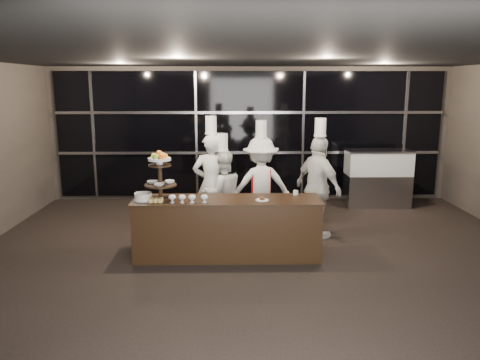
{
  "coord_description": "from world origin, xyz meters",
  "views": [
    {
      "loc": [
        -0.41,
        -5.57,
        2.63
      ],
      "look_at": [
        -0.28,
        1.6,
        1.15
      ],
      "focal_mm": 35.0,
      "sensor_mm": 36.0,
      "label": 1
    }
  ],
  "objects_px": {
    "buffet_counter": "(227,228)",
    "chef_d": "(318,187)",
    "chef_a": "(212,183)",
    "chef_b": "(223,193)",
    "display_stand": "(160,172)",
    "layer_cake": "(143,197)",
    "chef_c": "(261,185)",
    "display_case": "(378,175)"
  },
  "relations": [
    {
      "from": "display_stand",
      "to": "chef_d",
      "type": "distance_m",
      "value": 2.73
    },
    {
      "from": "chef_b",
      "to": "chef_d",
      "type": "height_order",
      "value": "chef_d"
    },
    {
      "from": "buffet_counter",
      "to": "chef_d",
      "type": "relative_size",
      "value": 1.37
    },
    {
      "from": "chef_a",
      "to": "chef_d",
      "type": "height_order",
      "value": "chef_a"
    },
    {
      "from": "buffet_counter",
      "to": "display_case",
      "type": "height_order",
      "value": "display_case"
    },
    {
      "from": "display_stand",
      "to": "layer_cake",
      "type": "distance_m",
      "value": 0.45
    },
    {
      "from": "chef_a",
      "to": "display_case",
      "type": "bearing_deg",
      "value": 28.25
    },
    {
      "from": "buffet_counter",
      "to": "chef_b",
      "type": "xyz_separation_m",
      "value": [
        -0.09,
        1.06,
        0.3
      ]
    },
    {
      "from": "layer_cake",
      "to": "chef_c",
      "type": "xyz_separation_m",
      "value": [
        1.84,
        1.29,
        -0.11
      ]
    },
    {
      "from": "display_stand",
      "to": "chef_c",
      "type": "relative_size",
      "value": 0.37
    },
    {
      "from": "display_case",
      "to": "chef_b",
      "type": "distance_m",
      "value": 3.85
    },
    {
      "from": "chef_a",
      "to": "chef_b",
      "type": "xyz_separation_m",
      "value": [
        0.19,
        -0.06,
        -0.15
      ]
    },
    {
      "from": "display_case",
      "to": "chef_c",
      "type": "height_order",
      "value": "chef_c"
    },
    {
      "from": "buffet_counter",
      "to": "layer_cake",
      "type": "distance_m",
      "value": 1.36
    },
    {
      "from": "layer_cake",
      "to": "chef_c",
      "type": "relative_size",
      "value": 0.15
    },
    {
      "from": "display_stand",
      "to": "display_case",
      "type": "relative_size",
      "value": 0.54
    },
    {
      "from": "chef_a",
      "to": "layer_cake",
      "type": "bearing_deg",
      "value": -129.89
    },
    {
      "from": "chef_a",
      "to": "chef_c",
      "type": "xyz_separation_m",
      "value": [
        0.86,
        0.13,
        -0.06
      ]
    },
    {
      "from": "buffet_counter",
      "to": "display_case",
      "type": "bearing_deg",
      "value": 42.9
    },
    {
      "from": "layer_cake",
      "to": "chef_d",
      "type": "bearing_deg",
      "value": 18.52
    },
    {
      "from": "buffet_counter",
      "to": "chef_a",
      "type": "relative_size",
      "value": 1.36
    },
    {
      "from": "buffet_counter",
      "to": "chef_d",
      "type": "distance_m",
      "value": 1.84
    },
    {
      "from": "chef_b",
      "to": "chef_d",
      "type": "relative_size",
      "value": 0.87
    },
    {
      "from": "display_case",
      "to": "chef_d",
      "type": "height_order",
      "value": "chef_d"
    },
    {
      "from": "display_stand",
      "to": "chef_c",
      "type": "distance_m",
      "value": 2.07
    },
    {
      "from": "display_stand",
      "to": "display_case",
      "type": "distance_m",
      "value": 5.23
    },
    {
      "from": "chef_b",
      "to": "chef_d",
      "type": "distance_m",
      "value": 1.65
    },
    {
      "from": "layer_cake",
      "to": "display_case",
      "type": "xyz_separation_m",
      "value": [
        4.49,
        3.05,
        -0.29
      ]
    },
    {
      "from": "chef_b",
      "to": "chef_c",
      "type": "bearing_deg",
      "value": 15.43
    },
    {
      "from": "buffet_counter",
      "to": "chef_d",
      "type": "xyz_separation_m",
      "value": [
        1.55,
        0.89,
        0.44
      ]
    },
    {
      "from": "buffet_counter",
      "to": "chef_a",
      "type": "distance_m",
      "value": 1.24
    },
    {
      "from": "buffet_counter",
      "to": "chef_b",
      "type": "bearing_deg",
      "value": 94.76
    },
    {
      "from": "chef_c",
      "to": "chef_d",
      "type": "bearing_deg",
      "value": -20.24
    },
    {
      "from": "display_stand",
      "to": "chef_a",
      "type": "distance_m",
      "value": 1.39
    },
    {
      "from": "chef_d",
      "to": "display_stand",
      "type": "bearing_deg",
      "value": -160.75
    },
    {
      "from": "buffet_counter",
      "to": "display_stand",
      "type": "relative_size",
      "value": 3.81
    },
    {
      "from": "chef_c",
      "to": "buffet_counter",
      "type": "bearing_deg",
      "value": -115.15
    },
    {
      "from": "display_case",
      "to": "chef_d",
      "type": "xyz_separation_m",
      "value": [
        -1.69,
        -2.12,
        0.22
      ]
    },
    {
      "from": "display_stand",
      "to": "chef_a",
      "type": "xyz_separation_m",
      "value": [
        0.72,
        1.12,
        -0.42
      ]
    },
    {
      "from": "buffet_counter",
      "to": "display_stand",
      "type": "height_order",
      "value": "display_stand"
    },
    {
      "from": "buffet_counter",
      "to": "layer_cake",
      "type": "height_order",
      "value": "layer_cake"
    },
    {
      "from": "buffet_counter",
      "to": "display_stand",
      "type": "distance_m",
      "value": 1.33
    }
  ]
}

